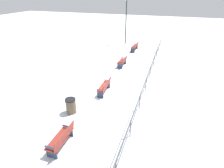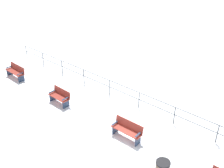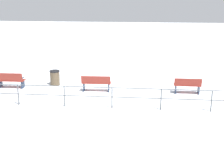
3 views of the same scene
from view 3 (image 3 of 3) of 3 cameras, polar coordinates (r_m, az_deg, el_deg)
ground_plane at (r=17.04m, az=-2.76°, el=-1.23°), size 80.00×80.00×0.00m
bench_second at (r=16.91m, az=13.22°, el=-0.22°), size 0.55×1.37×0.85m
bench_third at (r=16.82m, az=-2.83°, el=0.20°), size 0.52×1.53×0.88m
bench_fourth at (r=18.26m, az=-17.53°, el=0.66°), size 0.59×1.47×0.88m
waterfront_railing at (r=14.48m, az=-4.29°, el=-1.62°), size 0.05×23.95×0.98m
trash_bin at (r=18.30m, az=-10.09°, el=1.10°), size 0.56×0.56×0.83m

